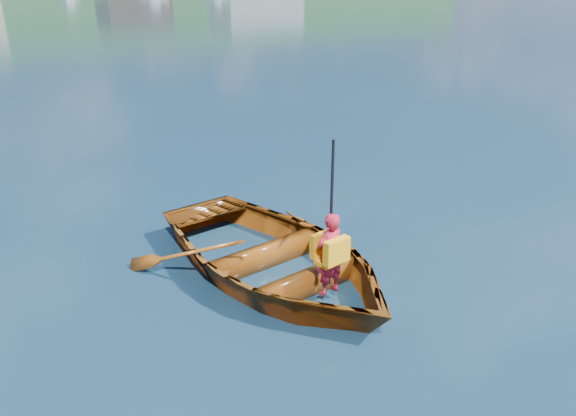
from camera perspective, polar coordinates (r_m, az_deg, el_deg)
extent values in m
plane|color=#172B4A|center=(7.37, 6.65, -6.98)|extent=(600.00, 600.00, 0.00)
imported|color=#6C320C|center=(7.25, -1.55, -4.96)|extent=(3.38, 4.36, 0.83)
imported|color=#B51B2F|center=(6.56, 4.22, -4.71)|extent=(0.40, 0.29, 1.02)
cube|color=#FFB115|center=(6.45, 4.97, -4.39)|extent=(0.35, 0.15, 0.30)
cube|color=#FFB115|center=(6.60, 3.54, -3.66)|extent=(0.35, 0.13, 0.30)
cube|color=#FFB115|center=(6.61, 4.20, -5.42)|extent=(0.33, 0.26, 0.05)
cylinder|color=black|center=(6.58, 4.41, -0.74)|extent=(0.04, 0.04, 1.83)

